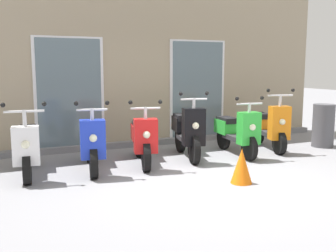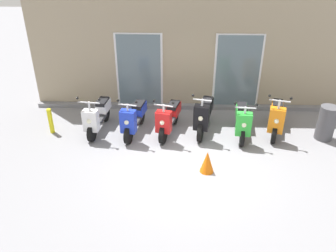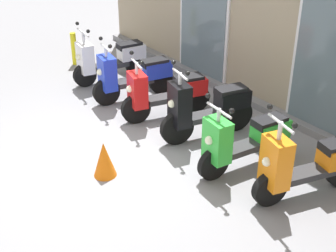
{
  "view_description": "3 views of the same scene",
  "coord_description": "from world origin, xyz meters",
  "px_view_note": "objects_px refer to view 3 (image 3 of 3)",
  "views": [
    {
      "loc": [
        -2.98,
        -5.2,
        1.72
      ],
      "look_at": [
        -0.29,
        0.75,
        0.74
      ],
      "focal_mm": 43.05,
      "sensor_mm": 36.0,
      "label": 1
    },
    {
      "loc": [
        -0.27,
        -6.73,
        4.68
      ],
      "look_at": [
        -0.52,
        0.74,
        0.53
      ],
      "focal_mm": 36.66,
      "sensor_mm": 36.0,
      "label": 2
    },
    {
      "loc": [
        5.25,
        -2.95,
        3.75
      ],
      "look_at": [
        0.6,
        0.55,
        0.56
      ],
      "focal_mm": 50.35,
      "sensor_mm": 36.0,
      "label": 3
    }
  ],
  "objects_px": {
    "scooter_blue": "(133,76)",
    "traffic_cone": "(104,159)",
    "scooter_red": "(165,93)",
    "scooter_white": "(110,59)",
    "curb_bollard": "(74,49)",
    "scooter_green": "(245,139)",
    "scooter_black": "(206,108)",
    "scooter_orange": "(307,164)"
  },
  "relations": [
    {
      "from": "scooter_white",
      "to": "scooter_orange",
      "type": "relative_size",
      "value": 1.01
    },
    {
      "from": "scooter_green",
      "to": "curb_bollard",
      "type": "height_order",
      "value": "scooter_green"
    },
    {
      "from": "scooter_white",
      "to": "curb_bollard",
      "type": "distance_m",
      "value": 1.27
    },
    {
      "from": "scooter_orange",
      "to": "traffic_cone",
      "type": "distance_m",
      "value": 2.67
    },
    {
      "from": "scooter_green",
      "to": "traffic_cone",
      "type": "xyz_separation_m",
      "value": [
        -1.02,
        -1.65,
        -0.21
      ]
    },
    {
      "from": "scooter_white",
      "to": "traffic_cone",
      "type": "relative_size",
      "value": 3.02
    },
    {
      "from": "scooter_blue",
      "to": "scooter_green",
      "type": "bearing_deg",
      "value": -0.45
    },
    {
      "from": "scooter_white",
      "to": "curb_bollard",
      "type": "xyz_separation_m",
      "value": [
        -1.25,
        -0.15,
        -0.11
      ]
    },
    {
      "from": "scooter_orange",
      "to": "traffic_cone",
      "type": "relative_size",
      "value": 2.99
    },
    {
      "from": "scooter_blue",
      "to": "scooter_red",
      "type": "relative_size",
      "value": 1.01
    },
    {
      "from": "scooter_white",
      "to": "scooter_blue",
      "type": "height_order",
      "value": "scooter_white"
    },
    {
      "from": "scooter_red",
      "to": "traffic_cone",
      "type": "height_order",
      "value": "scooter_red"
    },
    {
      "from": "scooter_orange",
      "to": "curb_bollard",
      "type": "relative_size",
      "value": 2.22
    },
    {
      "from": "scooter_blue",
      "to": "scooter_green",
      "type": "xyz_separation_m",
      "value": [
        2.85,
        -0.02,
        0.01
      ]
    },
    {
      "from": "traffic_cone",
      "to": "scooter_red",
      "type": "bearing_deg",
      "value": 117.81
    },
    {
      "from": "scooter_white",
      "to": "curb_bollard",
      "type": "height_order",
      "value": "scooter_white"
    },
    {
      "from": "scooter_red",
      "to": "scooter_black",
      "type": "bearing_deg",
      "value": 5.34
    },
    {
      "from": "scooter_white",
      "to": "scooter_blue",
      "type": "distance_m",
      "value": 1.0
    },
    {
      "from": "scooter_blue",
      "to": "scooter_black",
      "type": "relative_size",
      "value": 1.0
    },
    {
      "from": "traffic_cone",
      "to": "curb_bollard",
      "type": "distance_m",
      "value": 4.39
    },
    {
      "from": "traffic_cone",
      "to": "curb_bollard",
      "type": "height_order",
      "value": "curb_bollard"
    },
    {
      "from": "scooter_blue",
      "to": "traffic_cone",
      "type": "relative_size",
      "value": 3.03
    },
    {
      "from": "scooter_blue",
      "to": "scooter_green",
      "type": "distance_m",
      "value": 2.85
    },
    {
      "from": "scooter_white",
      "to": "scooter_green",
      "type": "bearing_deg",
      "value": -1.89
    },
    {
      "from": "scooter_white",
      "to": "scooter_black",
      "type": "xyz_separation_m",
      "value": [
        2.85,
        0.03,
        0.05
      ]
    },
    {
      "from": "scooter_red",
      "to": "curb_bollard",
      "type": "relative_size",
      "value": 2.24
    },
    {
      "from": "scooter_green",
      "to": "scooter_white",
      "type": "bearing_deg",
      "value": 178.11
    },
    {
      "from": "traffic_cone",
      "to": "scooter_orange",
      "type": "bearing_deg",
      "value": 43.3
    },
    {
      "from": "scooter_red",
      "to": "curb_bollard",
      "type": "xyz_separation_m",
      "value": [
        -3.17,
        -0.09,
        -0.1
      ]
    },
    {
      "from": "scooter_red",
      "to": "scooter_blue",
      "type": "bearing_deg",
      "value": -177.12
    },
    {
      "from": "scooter_orange",
      "to": "curb_bollard",
      "type": "bearing_deg",
      "value": -178.13
    },
    {
      "from": "traffic_cone",
      "to": "scooter_white",
      "type": "bearing_deg",
      "value": 147.81
    },
    {
      "from": "scooter_red",
      "to": "scooter_orange",
      "type": "height_order",
      "value": "scooter_orange"
    },
    {
      "from": "scooter_blue",
      "to": "scooter_black",
      "type": "bearing_deg",
      "value": 4.11
    },
    {
      "from": "scooter_green",
      "to": "scooter_black",
      "type": "bearing_deg",
      "value": 171.09
    },
    {
      "from": "curb_bollard",
      "to": "scooter_blue",
      "type": "bearing_deg",
      "value": 1.11
    },
    {
      "from": "curb_bollard",
      "to": "scooter_orange",
      "type": "bearing_deg",
      "value": 1.87
    },
    {
      "from": "scooter_green",
      "to": "curb_bollard",
      "type": "distance_m",
      "value": 5.1
    },
    {
      "from": "curb_bollard",
      "to": "scooter_red",
      "type": "bearing_deg",
      "value": 1.62
    },
    {
      "from": "scooter_red",
      "to": "scooter_orange",
      "type": "relative_size",
      "value": 1.01
    },
    {
      "from": "scooter_white",
      "to": "traffic_cone",
      "type": "bearing_deg",
      "value": -32.19
    },
    {
      "from": "scooter_black",
      "to": "scooter_green",
      "type": "bearing_deg",
      "value": -8.91
    }
  ]
}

